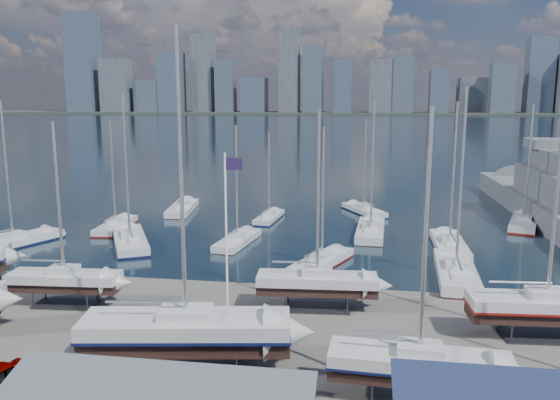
# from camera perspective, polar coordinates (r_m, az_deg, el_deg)

# --- Properties ---
(ground) EXTENTS (1400.00, 1400.00, 0.00)m
(ground) POSITION_cam_1_polar(r_m,az_deg,el_deg) (36.30, -4.77, -13.84)
(ground) COLOR #605E59
(ground) RESTS_ON ground
(water) EXTENTS (1400.00, 600.00, 0.40)m
(water) POSITION_cam_1_polar(r_m,az_deg,el_deg) (342.60, 7.31, 7.79)
(water) COLOR #182D39
(water) RESTS_ON ground
(far_shore) EXTENTS (1400.00, 80.00, 2.20)m
(far_shore) POSITION_cam_1_polar(r_m,az_deg,el_deg) (602.39, 7.91, 8.97)
(far_shore) COLOR #2D332D
(far_shore) RESTS_ON ground
(skyline) EXTENTS (639.14, 43.80, 107.69)m
(skyline) POSITION_cam_1_polar(r_m,az_deg,el_deg) (596.64, 7.23, 12.63)
(skyline) COLOR #475166
(skyline) RESTS_ON far_shore
(sailboat_cradle_2) EXTENTS (8.25, 2.82, 13.45)m
(sailboat_cradle_2) POSITION_cam_1_polar(r_m,az_deg,el_deg) (43.23, -21.60, -7.77)
(sailboat_cradle_2) COLOR #2D2D33
(sailboat_cradle_2) RESTS_ON ground
(sailboat_cradle_3) EXTENTS (12.01, 5.01, 18.62)m
(sailboat_cradle_3) POSITION_cam_1_polar(r_m,az_deg,el_deg) (31.67, -9.78, -13.36)
(sailboat_cradle_3) COLOR #2D2D33
(sailboat_cradle_3) RESTS_ON ground
(sailboat_cradle_4) EXTENTS (8.73, 2.96, 14.18)m
(sailboat_cradle_4) POSITION_cam_1_polar(r_m,az_deg,el_deg) (39.67, 3.90, -8.60)
(sailboat_cradle_4) COLOR #2D2D33
(sailboat_cradle_4) RESTS_ON ground
(sailboat_cradle_5) EXTENTS (9.11, 3.02, 14.63)m
(sailboat_cradle_5) POSITION_cam_1_polar(r_m,az_deg,el_deg) (28.93, 14.34, -16.39)
(sailboat_cradle_5) COLOR #2D2D33
(sailboat_cradle_5) RESTS_ON ground
(sailboat_cradle_6) EXTENTS (9.80, 3.36, 15.61)m
(sailboat_cradle_6) POSITION_cam_1_polar(r_m,az_deg,el_deg) (38.81, 26.08, -10.01)
(sailboat_cradle_6) COLOR #2D2D33
(sailboat_cradle_6) RESTS_ON ground
(sailboat_moored_0) EXTENTS (6.75, 10.72, 15.56)m
(sailboat_moored_0) POSITION_cam_1_polar(r_m,az_deg,el_deg) (62.78, -26.10, -4.12)
(sailboat_moored_0) COLOR black
(sailboat_moored_0) RESTS_ON water
(sailboat_moored_1) EXTENTS (3.18, 8.98, 13.17)m
(sailboat_moored_1) POSITION_cam_1_polar(r_m,az_deg,el_deg) (66.64, -16.78, -2.69)
(sailboat_moored_1) COLOR black
(sailboat_moored_1) RESTS_ON water
(sailboat_moored_2) EXTENTS (4.16, 10.41, 15.29)m
(sailboat_moored_2) POSITION_cam_1_polar(r_m,az_deg,el_deg) (74.95, -10.15, -0.98)
(sailboat_moored_2) COLOR black
(sailboat_moored_2) RESTS_ON water
(sailboat_moored_3) EXTENTS (7.85, 11.18, 16.46)m
(sailboat_moored_3) POSITION_cam_1_polar(r_m,az_deg,el_deg) (58.96, -15.39, -4.30)
(sailboat_moored_3) COLOR black
(sailboat_moored_3) RESTS_ON water
(sailboat_moored_4) EXTENTS (3.59, 8.85, 12.98)m
(sailboat_moored_4) POSITION_cam_1_polar(r_m,az_deg,el_deg) (57.39, -4.45, -4.33)
(sailboat_moored_4) COLOR black
(sailboat_moored_4) RESTS_ON water
(sailboat_moored_5) EXTENTS (2.90, 7.92, 11.59)m
(sailboat_moored_5) POSITION_cam_1_polar(r_m,az_deg,el_deg) (68.55, -1.15, -1.89)
(sailboat_moored_5) COLOR black
(sailboat_moored_5) RESTS_ON water
(sailboat_moored_6) EXTENTS (5.71, 9.07, 13.16)m
(sailboat_moored_6) POSITION_cam_1_polar(r_m,az_deg,el_deg) (50.09, 4.40, -6.55)
(sailboat_moored_6) COLOR black
(sailboat_moored_6) RESTS_ON water
(sailboat_moored_7) EXTENTS (3.44, 10.54, 15.71)m
(sailboat_moored_7) POSITION_cam_1_polar(r_m,az_deg,el_deg) (61.94, 9.43, -3.35)
(sailboat_moored_7) COLOR black
(sailboat_moored_7) RESTS_ON water
(sailboat_moored_8) EXTENTS (6.24, 8.87, 13.06)m
(sailboat_moored_8) POSITION_cam_1_polar(r_m,az_deg,el_deg) (73.59, 8.75, -1.16)
(sailboat_moored_8) COLOR black
(sailboat_moored_8) RESTS_ON water
(sailboat_moored_9) EXTENTS (3.87, 11.25, 16.70)m
(sailboat_moored_9) POSITION_cam_1_polar(r_m,az_deg,el_deg) (49.15, 17.88, -7.36)
(sailboat_moored_9) COLOR black
(sailboat_moored_9) RESTS_ON water
(sailboat_moored_10) EXTENTS (3.03, 10.39, 15.47)m
(sailboat_moored_10) POSITION_cam_1_polar(r_m,az_deg,el_deg) (57.72, 17.27, -4.71)
(sailboat_moored_10) COLOR black
(sailboat_moored_10) RESTS_ON water
(sailboat_moored_11) EXTENTS (5.90, 10.51, 15.15)m
(sailboat_moored_11) POSITION_cam_1_polar(r_m,az_deg,el_deg) (71.39, 24.12, -2.31)
(sailboat_moored_11) COLOR black
(sailboat_moored_11) RESTS_ON water
(car_b) EXTENTS (4.44, 2.67, 1.38)m
(car_b) POSITION_cam_1_polar(r_m,az_deg,el_deg) (28.25, -8.18, -19.86)
(car_b) COLOR gray
(car_b) RESTS_ON ground
(car_c) EXTENTS (3.82, 5.24, 1.32)m
(car_c) POSITION_cam_1_polar(r_m,az_deg,el_deg) (28.48, -7.18, -19.64)
(car_c) COLOR gray
(car_c) RESTS_ON ground
(flagpole) EXTENTS (1.06, 0.12, 11.96)m
(flagpole) POSITION_cam_1_polar(r_m,az_deg,el_deg) (31.75, -5.48, -4.24)
(flagpole) COLOR white
(flagpole) RESTS_ON ground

